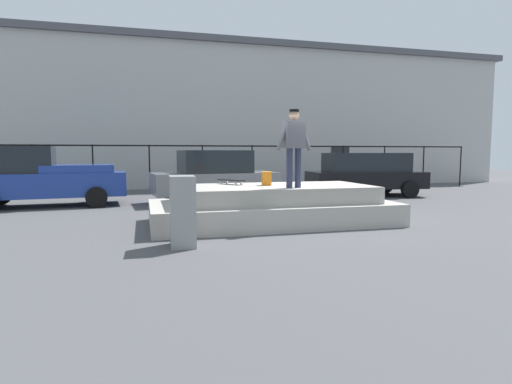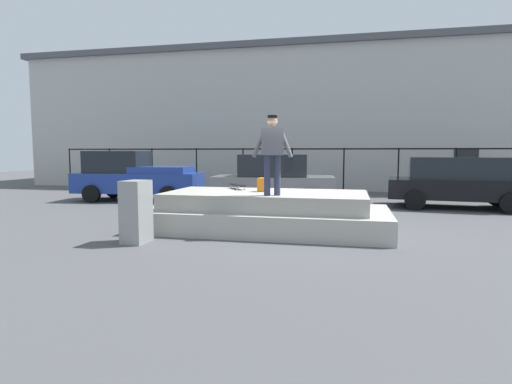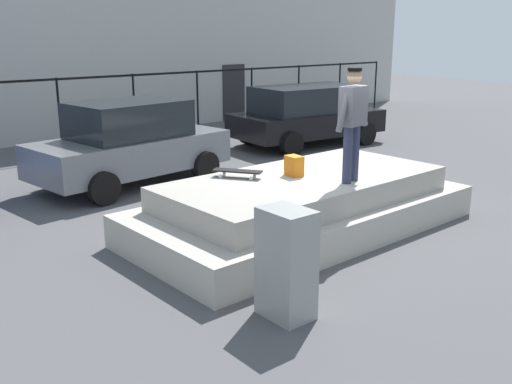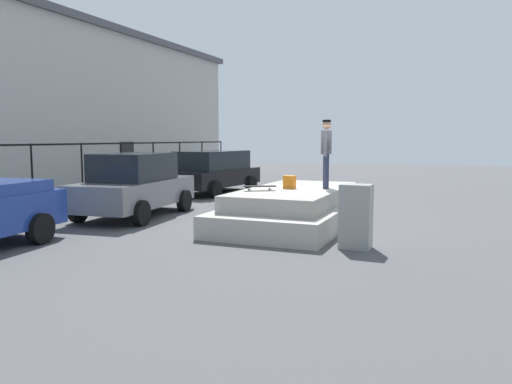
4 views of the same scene
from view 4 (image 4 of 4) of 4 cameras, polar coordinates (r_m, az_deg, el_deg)
name	(u,v)px [view 4 (image 4 of 4)]	position (r m, az deg, el deg)	size (l,w,h in m)	color
ground_plane	(296,219)	(13.25, 4.63, -3.18)	(60.00, 60.00, 0.00)	#4C4C4F
concrete_ledge	(295,208)	(12.59, 4.58, -1.80)	(5.68, 2.72, 0.90)	#ADA89E
skateboarder	(326,149)	(12.54, 8.14, 5.00)	(0.89, 0.32, 1.72)	#2D334C
skateboard	(260,187)	(11.93, 0.46, 0.64)	(0.59, 0.77, 0.12)	black
backpack	(289,182)	(12.46, 3.90, 1.15)	(0.28, 0.20, 0.33)	orange
car_grey_sedan_mid	(134,185)	(14.01, -13.90, 0.82)	(4.27, 2.35, 1.76)	slate
car_black_hatchback_far	(212,171)	(19.49, -5.06, 2.47)	(4.51, 2.57, 1.67)	black
utility_box	(356,217)	(9.88, 11.48, -2.80)	(0.44, 0.60, 1.27)	gray
fence_row	(58,162)	(17.39, -21.91, 3.23)	(24.06, 0.06, 2.01)	black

